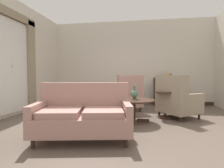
# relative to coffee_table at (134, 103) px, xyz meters

# --- Properties ---
(ground) EXTENTS (9.15, 9.15, 0.00)m
(ground) POSITION_rel_coffee_table_xyz_m (-0.24, -0.44, -0.44)
(ground) COLOR brown
(wall_back) EXTENTS (6.20, 0.08, 3.16)m
(wall_back) POSITION_rel_coffee_table_xyz_m (-0.24, 2.83, 1.14)
(wall_back) COLOR silver
(wall_back) RESTS_ON ground
(wall_left) EXTENTS (0.08, 4.57, 3.16)m
(wall_left) POSITION_rel_coffee_table_xyz_m (-3.26, 0.54, 1.14)
(wall_left) COLOR silver
(wall_left) RESTS_ON ground
(baseboard_back) EXTENTS (6.04, 0.03, 0.12)m
(baseboard_back) POSITION_rel_coffee_table_xyz_m (-0.24, 2.77, -0.38)
(baseboard_back) COLOR #382319
(baseboard_back) RESTS_ON ground
(window_with_curtains) EXTENTS (0.12, 1.89, 2.74)m
(window_with_curtains) POSITION_rel_coffee_table_xyz_m (-3.16, 0.06, 1.04)
(window_with_curtains) COLOR silver
(coffee_table) EXTENTS (0.96, 0.96, 0.52)m
(coffee_table) POSITION_rel_coffee_table_xyz_m (0.00, 0.00, 0.00)
(coffee_table) COLOR #382319
(coffee_table) RESTS_ON ground
(porcelain_vase) EXTENTS (0.16, 0.16, 0.33)m
(porcelain_vase) POSITION_rel_coffee_table_xyz_m (0.02, 0.05, 0.22)
(porcelain_vase) COLOR #4C7A66
(porcelain_vase) RESTS_ON coffee_table
(settee) EXTENTS (1.72, 1.12, 0.95)m
(settee) POSITION_rel_coffee_table_xyz_m (-0.80, -1.25, -0.04)
(settee) COLOR tan
(settee) RESTS_ON ground
(armchair_foreground_right) EXTENTS (1.17, 1.17, 1.08)m
(armchair_foreground_right) POSITION_rel_coffee_table_xyz_m (1.04, 0.55, 0.01)
(armchair_foreground_right) COLOR gray
(armchair_foreground_right) RESTS_ON ground
(armchair_far_left) EXTENTS (0.99, 1.08, 1.08)m
(armchair_far_left) POSITION_rel_coffee_table_xyz_m (-0.22, 1.36, 0.01)
(armchair_far_left) COLOR tan
(armchair_far_left) RESTS_ON ground
(side_table) EXTENTS (0.53, 0.53, 0.68)m
(side_table) POSITION_rel_coffee_table_xyz_m (0.77, 0.49, -0.03)
(side_table) COLOR #382319
(side_table) RESTS_ON ground
(sideboard) EXTENTS (0.97, 0.40, 1.00)m
(sideboard) POSITION_rel_coffee_table_xyz_m (1.10, 2.53, 0.02)
(sideboard) COLOR #382319
(sideboard) RESTS_ON ground
(gramophone) EXTENTS (0.45, 0.50, 0.49)m
(gramophone) POSITION_rel_coffee_table_xyz_m (1.15, 2.44, 0.60)
(gramophone) COLOR #382319
(gramophone) RESTS_ON sideboard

